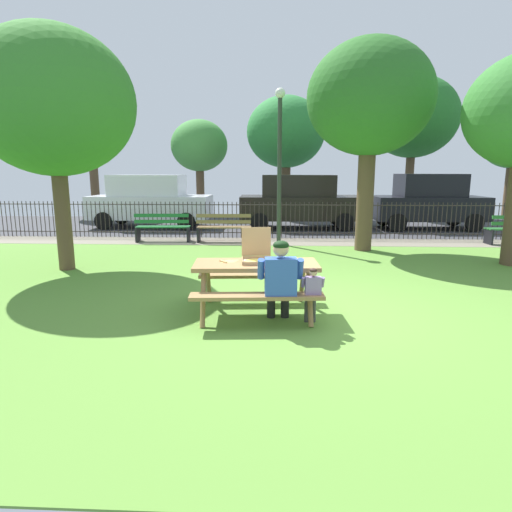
{
  "coord_description": "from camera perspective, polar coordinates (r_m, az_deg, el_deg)",
  "views": [
    {
      "loc": [
        -0.65,
        -6.29,
        2.09
      ],
      "look_at": [
        -0.97,
        0.45,
        0.75
      ],
      "focal_mm": 30.28,
      "sensor_mm": 36.0,
      "label": 1
    }
  ],
  "objects": [
    {
      "name": "ground",
      "position": [
        8.18,
        7.22,
        -3.74
      ],
      "size": [
        28.0,
        11.18,
        0.02
      ],
      "primitive_type": "cube",
      "color": "#5D8F37"
    },
    {
      "name": "cobblestone_walkway",
      "position": [
        12.96,
        5.57,
        1.85
      ],
      "size": [
        28.0,
        1.4,
        0.01
      ],
      "primitive_type": "cube",
      "color": "gray"
    },
    {
      "name": "street_asphalt",
      "position": [
        16.72,
        4.94,
        3.96
      ],
      "size": [
        28.0,
        6.21,
        0.01
      ],
      "primitive_type": "cube",
      "color": "#38383D"
    },
    {
      "name": "picnic_table_foreground",
      "position": [
        6.32,
        -0.0,
        -2.43
      ],
      "size": [
        1.9,
        1.6,
        0.79
      ],
      "color": "#987347",
      "rests_on": "ground"
    },
    {
      "name": "pizza_box_open",
      "position": [
        6.34,
        0.11,
        0.07
      ],
      "size": [
        0.48,
        0.51,
        0.49
      ],
      "color": "tan",
      "rests_on": "picnic_table_foreground"
    },
    {
      "name": "pizza_slice_on_table",
      "position": [
        6.39,
        -3.63,
        -0.65
      ],
      "size": [
        0.29,
        0.28,
        0.02
      ],
      "color": "#F1C768",
      "rests_on": "picnic_table_foreground"
    },
    {
      "name": "adult_at_table",
      "position": [
        5.84,
        3.2,
        -3.0
      ],
      "size": [
        0.62,
        0.61,
        1.19
      ],
      "color": "black",
      "rests_on": "ground"
    },
    {
      "name": "child_at_table",
      "position": [
        5.89,
        7.43,
        -4.5
      ],
      "size": [
        0.32,
        0.31,
        0.82
      ],
      "color": "#424242",
      "rests_on": "ground"
    },
    {
      "name": "iron_fence_streetside",
      "position": [
        13.57,
        5.47,
        4.76
      ],
      "size": [
        22.51,
        0.03,
        1.14
      ],
      "color": "#2D2823",
      "rests_on": "ground"
    },
    {
      "name": "park_bench_left",
      "position": [
        13.19,
        -12.22,
        3.66
      ],
      "size": [
        1.62,
        0.55,
        0.85
      ],
      "color": "#1F6532",
      "rests_on": "ground"
    },
    {
      "name": "park_bench_center",
      "position": [
        12.84,
        -4.25,
        3.68
      ],
      "size": [
        1.61,
        0.52,
        0.85
      ],
      "color": "olive",
      "rests_on": "ground"
    },
    {
      "name": "lamp_post_walkway",
      "position": [
        12.35,
        3.13,
        13.57
      ],
      "size": [
        0.28,
        0.28,
        4.3
      ],
      "color": "#2D382D",
      "rests_on": "ground"
    },
    {
      "name": "tree_midground_left",
      "position": [
        10.06,
        -25.23,
        17.82
      ],
      "size": [
        3.26,
        3.26,
        4.91
      ],
      "color": "brown",
      "rests_on": "ground"
    },
    {
      "name": "tree_by_fence",
      "position": [
        11.89,
        14.81,
        19.35
      ],
      "size": [
        3.18,
        3.18,
        5.32
      ],
      "color": "brown",
      "rests_on": "ground"
    },
    {
      "name": "parked_car_far_left",
      "position": [
        16.69,
        -13.79,
        7.16
      ],
      "size": [
        4.41,
        1.93,
        1.94
      ],
      "color": "white",
      "rests_on": "ground"
    },
    {
      "name": "parked_car_left",
      "position": [
        16.04,
        5.8,
        7.27
      ],
      "size": [
        4.44,
        2.0,
        1.94
      ],
      "color": "black",
      "rests_on": "ground"
    },
    {
      "name": "parked_car_center",
      "position": [
        16.93,
        21.83,
        6.75
      ],
      "size": [
        3.94,
        1.92,
        1.98
      ],
      "color": "black",
      "rests_on": "ground"
    },
    {
      "name": "far_tree_left",
      "position": [
        22.16,
        -21.01,
        15.57
      ],
      "size": [
        3.51,
        3.51,
        5.66
      ],
      "color": "brown",
      "rests_on": "ground"
    },
    {
      "name": "far_tree_midleft",
      "position": [
        20.66,
        -7.5,
        14.15
      ],
      "size": [
        2.6,
        2.6,
        4.4
      ],
      "color": "brown",
      "rests_on": "ground"
    },
    {
      "name": "far_tree_center",
      "position": [
        20.4,
        3.96,
        15.93
      ],
      "size": [
        3.55,
        3.55,
        5.42
      ],
      "color": "brown",
      "rests_on": "ground"
    },
    {
      "name": "far_tree_midright",
      "position": [
        21.33,
        20.06,
        16.79
      ],
      "size": [
        3.94,
        3.94,
        6.21
      ],
      "color": "brown",
      "rests_on": "ground"
    }
  ]
}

